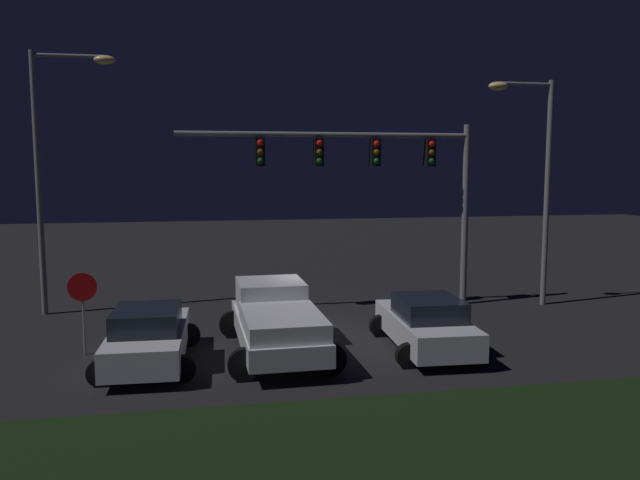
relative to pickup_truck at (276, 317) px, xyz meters
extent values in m
plane|color=black|center=(1.52, 2.06, -1.00)|extent=(80.00, 80.00, 0.00)
cube|color=black|center=(1.52, -6.41, -0.95)|extent=(26.29, 5.09, 0.10)
cube|color=silver|center=(0.00, -0.17, -0.32)|extent=(2.11, 5.44, 0.55)
cube|color=silver|center=(-0.02, 1.01, 0.38)|extent=(1.88, 1.94, 0.85)
cube|color=black|center=(-0.02, 1.01, 0.50)|extent=(1.79, 1.55, 0.51)
cube|color=silver|center=(0.03, -1.25, 0.18)|extent=(1.98, 3.06, 0.45)
cylinder|color=black|center=(-1.07, 1.75, -0.60)|extent=(0.80, 0.22, 0.80)
cylinder|color=black|center=(0.99, 1.79, -0.60)|extent=(0.80, 0.22, 0.80)
cylinder|color=black|center=(-0.99, -2.14, -0.60)|extent=(0.80, 0.22, 0.80)
cylinder|color=black|center=(1.07, -2.10, -0.60)|extent=(0.80, 0.22, 0.80)
cube|color=silver|center=(4.09, -0.48, -0.39)|extent=(1.99, 4.47, 0.70)
cube|color=black|center=(4.08, -0.73, 0.24)|extent=(1.69, 2.07, 0.55)
cylinder|color=black|center=(3.24, 1.05, -0.68)|extent=(0.64, 0.22, 0.64)
cylinder|color=black|center=(5.08, 0.97, -0.68)|extent=(0.64, 0.22, 0.64)
cylinder|color=black|center=(3.11, -1.93, -0.68)|extent=(0.64, 0.22, 0.64)
cylinder|color=black|center=(4.95, -2.01, -0.68)|extent=(0.64, 0.22, 0.64)
cube|color=silver|center=(-3.30, -0.41, -0.39)|extent=(1.95, 4.46, 0.70)
cube|color=black|center=(-3.31, -0.66, 0.24)|extent=(1.67, 2.05, 0.55)
cylinder|color=black|center=(-4.17, 1.12, -0.68)|extent=(0.64, 0.22, 0.64)
cylinder|color=black|center=(-2.33, 1.06, -0.68)|extent=(0.64, 0.22, 0.64)
cylinder|color=black|center=(-4.27, -1.87, -0.68)|extent=(0.64, 0.22, 0.64)
cylinder|color=black|center=(-2.43, -1.93, -0.68)|extent=(0.64, 0.22, 0.64)
cylinder|color=slate|center=(7.47, 4.79, 2.25)|extent=(0.24, 0.24, 6.50)
cylinder|color=slate|center=(2.37, 4.79, 5.10)|extent=(10.20, 0.18, 0.18)
cube|color=black|center=(6.07, 4.79, 4.50)|extent=(0.32, 0.44, 0.95)
sphere|color=red|center=(6.07, 4.56, 4.80)|extent=(0.22, 0.22, 0.22)
sphere|color=#59380A|center=(6.07, 4.56, 4.50)|extent=(0.22, 0.22, 0.22)
sphere|color=#0C4719|center=(6.07, 4.56, 4.20)|extent=(0.22, 0.22, 0.22)
cube|color=black|center=(4.07, 4.79, 4.50)|extent=(0.32, 0.44, 0.95)
sphere|color=red|center=(4.07, 4.56, 4.80)|extent=(0.22, 0.22, 0.22)
sphere|color=#59380A|center=(4.07, 4.56, 4.50)|extent=(0.22, 0.22, 0.22)
sphere|color=#0C4719|center=(4.07, 4.56, 4.20)|extent=(0.22, 0.22, 0.22)
cube|color=black|center=(2.07, 4.79, 4.50)|extent=(0.32, 0.44, 0.95)
sphere|color=red|center=(2.07, 4.56, 4.80)|extent=(0.22, 0.22, 0.22)
sphere|color=#59380A|center=(2.07, 4.56, 4.50)|extent=(0.22, 0.22, 0.22)
sphere|color=#0C4719|center=(2.07, 4.56, 4.20)|extent=(0.22, 0.22, 0.22)
cube|color=black|center=(0.07, 4.79, 4.50)|extent=(0.32, 0.44, 0.95)
sphere|color=red|center=(0.07, 4.56, 4.80)|extent=(0.22, 0.22, 0.22)
sphere|color=#59380A|center=(0.07, 4.56, 4.50)|extent=(0.22, 0.22, 0.22)
sphere|color=#0C4719|center=(0.07, 4.56, 4.20)|extent=(0.22, 0.22, 0.22)
cylinder|color=slate|center=(-7.23, 5.93, 3.40)|extent=(0.20, 0.20, 8.80)
cylinder|color=slate|center=(-6.10, 5.93, 7.65)|extent=(2.27, 0.12, 0.12)
ellipsoid|color=#F9CC72|center=(-4.97, 5.93, 7.55)|extent=(0.70, 0.44, 0.30)
cylinder|color=slate|center=(10.32, 4.19, 3.02)|extent=(0.20, 0.20, 8.03)
cylinder|color=slate|center=(9.31, 4.19, 6.89)|extent=(2.02, 0.12, 0.12)
ellipsoid|color=#F9CC72|center=(8.30, 4.19, 6.79)|extent=(0.70, 0.44, 0.30)
cylinder|color=slate|center=(-5.06, 0.78, 0.10)|extent=(0.07, 0.07, 2.20)
cylinder|color=#B20C0F|center=(-5.06, 0.75, 0.85)|extent=(0.76, 0.03, 0.76)
camera|label=1|loc=(-1.91, -16.62, 4.05)|focal=35.50mm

